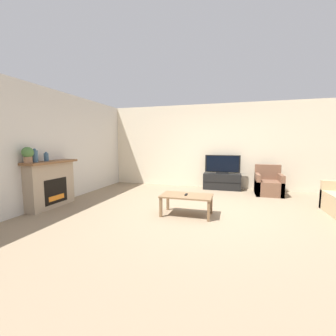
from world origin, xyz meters
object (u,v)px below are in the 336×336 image
object	(u,v)px
fireplace	(51,184)
armchair	(268,185)
tv	(222,165)
mantel_vase_left	(35,156)
mantel_vase_centre_left	(46,157)
tv_stand	(222,181)
potted_plant	(28,154)
coffee_table	(187,198)
remote	(186,194)

from	to	relation	value
fireplace	armchair	bearing A→B (deg)	29.27
armchair	tv	bearing A→B (deg)	164.33
mantel_vase_left	mantel_vase_centre_left	world-z (taller)	mantel_vase_left
fireplace	tv_stand	bearing A→B (deg)	40.78
potted_plant	armchair	bearing A→B (deg)	34.03
fireplace	tv_stand	xyz separation A→B (m)	(3.61, 3.12, -0.29)
armchair	coffee_table	size ratio (longest dim) A/B	0.82
fireplace	mantel_vase_left	world-z (taller)	mantel_vase_left
potted_plant	mantel_vase_left	bearing A→B (deg)	90.00
fireplace	coffee_table	world-z (taller)	fireplace
mantel_vase_left	remote	world-z (taller)	mantel_vase_left
tv_stand	armchair	world-z (taller)	armchair
mantel_vase_centre_left	fireplace	bearing A→B (deg)	99.65
mantel_vase_left	remote	xyz separation A→B (m)	(3.03, 0.68, -0.76)
potted_plant	tv_stand	xyz separation A→B (m)	(3.60, 3.67, -0.98)
potted_plant	coffee_table	bearing A→B (deg)	15.56
potted_plant	tv_stand	world-z (taller)	potted_plant
tv	armchair	distance (m)	1.43
potted_plant	armchair	xyz separation A→B (m)	(4.89, 3.30, -0.96)
coffee_table	armchair	bearing A→B (deg)	53.03
tv	mantel_vase_left	bearing A→B (deg)	-135.75
armchair	fireplace	bearing A→B (deg)	-150.73
mantel_vase_left	remote	distance (m)	3.20
fireplace	mantel_vase_left	bearing A→B (deg)	-87.57
potted_plant	tv_stand	bearing A→B (deg)	45.57
tv_stand	armchair	bearing A→B (deg)	-15.75
mantel_vase_left	tv_stand	world-z (taller)	mantel_vase_left
mantel_vase_centre_left	remote	xyz separation A→B (m)	(3.03, 0.39, -0.73)
fireplace	remote	xyz separation A→B (m)	(3.05, 0.29, -0.12)
fireplace	remote	distance (m)	3.06
fireplace	tv	bearing A→B (deg)	40.76
tv	remote	world-z (taller)	tv
mantel_vase_centre_left	tv_stand	xyz separation A→B (m)	(3.60, 3.22, -0.90)
fireplace	coffee_table	bearing A→B (deg)	5.51
fireplace	mantel_vase_left	xyz separation A→B (m)	(0.02, -0.39, 0.65)
remote	tv	bearing A→B (deg)	77.68
mantel_vase_centre_left	armchair	xyz separation A→B (m)	(4.89, 2.85, -0.88)
mantel_vase_left	coffee_table	xyz separation A→B (m)	(3.04, 0.69, -0.83)
potted_plant	remote	size ratio (longest dim) A/B	2.11
mantel_vase_left	coffee_table	world-z (taller)	mantel_vase_left
fireplace	armchair	world-z (taller)	fireplace
armchair	coffee_table	world-z (taller)	armchair
mantel_vase_left	mantel_vase_centre_left	size ratio (longest dim) A/B	1.39
coffee_table	tv	bearing A→B (deg)	78.90
mantel_vase_centre_left	tv	xyz separation A→B (m)	(3.60, 3.21, -0.38)
mantel_vase_left	tv	size ratio (longest dim) A/B	0.27
mantel_vase_left	potted_plant	bearing A→B (deg)	-90.00
coffee_table	tv_stand	bearing A→B (deg)	78.90
tv_stand	mantel_vase_centre_left	bearing A→B (deg)	-138.22
mantel_vase_centre_left	tv	distance (m)	4.84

